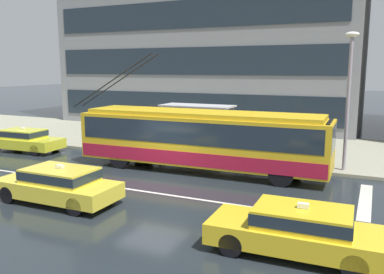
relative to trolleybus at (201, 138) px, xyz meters
name	(u,v)px	position (x,y,z in m)	size (l,w,h in m)	color
ground_plane	(153,183)	(-1.04, -2.73, -1.55)	(160.00, 160.00, 0.00)	#20272C
sidewalk_slab	(227,144)	(-1.04, 6.60, -1.48)	(80.00, 10.00, 0.14)	gray
crosswalk_stripe_edge_near	(365,201)	(7.18, -1.57, -1.54)	(0.44, 4.40, 0.01)	beige
lane_centre_line	(137,190)	(-1.04, -3.93, -1.54)	(72.00, 0.14, 0.01)	silver
trolleybus	(201,138)	(0.00, 0.00, 0.00)	(12.87, 2.79, 5.46)	gold
taxi_queued_behind_bus	(24,139)	(-11.07, -0.15, -0.84)	(4.47, 2.02, 1.39)	yellow
taxi_oncoming_near	(58,183)	(-2.83, -6.31, -0.84)	(4.59, 1.86, 1.39)	yellow
taxi_oncoming_far	(298,228)	(5.68, -6.90, -0.84)	(4.49, 1.90, 1.39)	gold
bus_shelter	(199,117)	(-1.47, 3.10, 0.57)	(3.94, 1.67, 2.66)	gray
pedestrian_at_shelter	(250,125)	(1.20, 3.90, 0.21)	(1.06, 1.06, 2.00)	#1C252C
pedestrian_approaching_curb	(160,121)	(-4.21, 3.65, 0.17)	(1.44, 1.44, 1.97)	black
pedestrian_walking_past	(207,119)	(-1.56, 4.43, 0.28)	(1.63, 1.63, 2.05)	black
pedestrian_waiting_by_pole	(282,143)	(3.19, 2.63, -0.42)	(0.49, 0.49, 1.67)	black
street_lamp	(349,89)	(6.14, 2.30, 2.29)	(0.60, 0.32, 6.18)	gray
office_tower_corner_left	(217,2)	(-5.99, 17.39, 8.93)	(24.79, 13.38, 20.93)	gray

